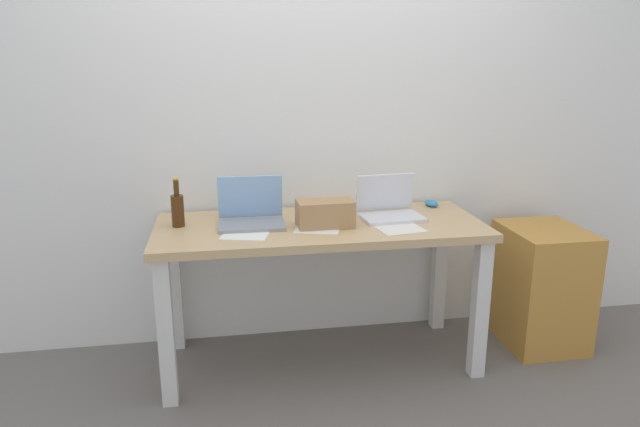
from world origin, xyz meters
TOP-DOWN VIEW (x-y plane):
  - ground_plane at (0.00, 0.00)m, footprint 8.00×8.00m
  - back_wall at (0.00, 0.39)m, footprint 5.20×0.08m
  - desk at (0.00, 0.00)m, footprint 1.61×0.67m
  - laptop_left at (-0.34, 0.03)m, footprint 0.32×0.24m
  - laptop_right at (0.37, 0.05)m, footprint 0.33×0.26m
  - beer_bottle at (-0.69, 0.06)m, footprint 0.06×0.06m
  - computer_mouse at (0.66, 0.23)m, footprint 0.08×0.11m
  - cardboard_box at (0.01, -0.06)m, footprint 0.28×0.16m
  - paper_sheet_front_right at (0.35, -0.10)m, footprint 0.26×0.33m
  - paper_sheet_center at (-0.01, -0.04)m, footprint 0.29×0.34m
  - paper_sheet_front_left at (-0.36, -0.07)m, footprint 0.28×0.34m
  - paper_sheet_near_back at (0.06, 0.07)m, footprint 0.31×0.36m
  - filing_cabinet at (1.23, 0.01)m, footprint 0.40×0.48m

SIDE VIEW (x-z plane):
  - ground_plane at x=0.00m, z-range 0.00..0.00m
  - filing_cabinet at x=1.23m, z-range 0.00..0.66m
  - desk at x=0.00m, z-range 0.26..1.01m
  - paper_sheet_front_right at x=0.35m, z-range 0.75..0.75m
  - paper_sheet_center at x=-0.01m, z-range 0.75..0.75m
  - paper_sheet_front_left at x=-0.36m, z-range 0.75..0.75m
  - paper_sheet_near_back at x=0.06m, z-range 0.75..0.75m
  - computer_mouse at x=0.66m, z-range 0.75..0.79m
  - laptop_right at x=0.37m, z-range 0.69..0.91m
  - laptop_left at x=-0.34m, z-range 0.69..0.92m
  - cardboard_box at x=0.01m, z-range 0.75..0.88m
  - beer_bottle at x=-0.69m, z-range 0.72..0.96m
  - back_wall at x=0.00m, z-range 0.00..2.60m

